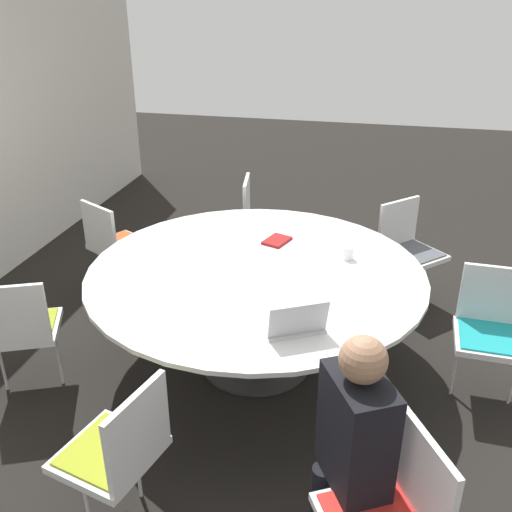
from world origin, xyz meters
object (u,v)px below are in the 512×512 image
chair_0 (392,510)px  chair_6 (119,447)px  spiral_notebook (277,241)px  coffee_cup (348,253)px  chair_1 (492,325)px  chair_2 (408,244)px  chair_3 (260,215)px  chair_4 (114,240)px  person_0 (352,438)px  chair_5 (20,325)px  laptop (295,324)px

chair_0 → chair_6: bearing=58.0°
spiral_notebook → coffee_cup: coffee_cup is taller
chair_1 → chair_6: size_ratio=1.00×
chair_2 → chair_3: (0.36, 1.33, 0.00)m
chair_4 → person_0: person_0 is taller
chair_5 → coffee_cup: 2.20m
person_0 → chair_4: bearing=17.1°
chair_4 → chair_5: 1.34m
spiral_notebook → chair_0: bearing=-156.7°
person_0 → chair_2: bearing=-34.7°
chair_4 → laptop: 2.24m
laptop → person_0: bearing=88.9°
chair_1 → chair_6: 2.38m
chair_1 → spiral_notebook: size_ratio=3.54×
chair_6 → person_0: size_ratio=0.72×
chair_2 → laptop: size_ratio=2.21×
chair_1 → chair_3: same height
chair_2 → laptop: laptop is taller
person_0 → chair_0: bearing=-160.9°
chair_2 → chair_6: bearing=17.6°
chair_6 → laptop: (0.80, -0.69, 0.27)m
chair_0 → laptop: 1.08m
chair_5 → chair_6: same height
chair_3 → chair_6: bearing=-9.1°
chair_1 → chair_3: 2.37m
person_0 → coffee_cup: 1.71m
chair_5 → chair_1: bearing=-10.4°
person_0 → laptop: bearing=-1.1°
coffee_cup → chair_0: bearing=-169.5°
chair_6 → person_0: person_0 is taller
chair_4 → coffee_cup: chair_4 is taller
chair_3 → coffee_cup: bearing=27.6°
chair_2 → coffee_cup: (-0.84, 0.44, 0.26)m
chair_5 → person_0: 2.25m
chair_4 → chair_0: bearing=-15.7°
chair_3 → chair_4: bearing=-61.2°
person_0 → laptop: size_ratio=3.09×
chair_4 → laptop: bearing=-9.4°
chair_1 → chair_2: bearing=-63.5°
chair_2 → chair_6: 2.95m
chair_5 → person_0: bearing=-42.5°
chair_1 → laptop: 1.37m
coffee_cup → chair_6: bearing=153.5°
person_0 → laptop: (0.71, 0.37, 0.08)m
chair_4 → chair_5: (-1.34, 0.00, 0.00)m
chair_1 → spiral_notebook: 1.57m
chair_1 → laptop: laptop is taller
chair_2 → chair_4: same height
chair_0 → coffee_cup: 1.92m
chair_1 → chair_2: (1.14, 0.51, 0.00)m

